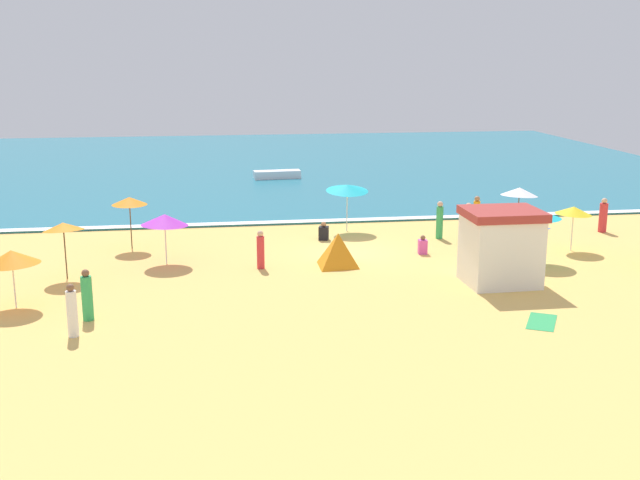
{
  "coord_description": "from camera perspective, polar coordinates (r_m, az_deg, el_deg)",
  "views": [
    {
      "loc": [
        -6.01,
        -32.29,
        8.48
      ],
      "look_at": [
        -1.39,
        -0.77,
        0.8
      ],
      "focal_mm": 43.62,
      "sensor_mm": 36.0,
      "label": 1
    }
  ],
  "objects": [
    {
      "name": "ground_plane",
      "position": [
        33.92,
        2.14,
        -0.93
      ],
      "size": [
        60.0,
        60.0,
        0.0
      ],
      "primitive_type": "plane",
      "color": "#EDBC60"
    },
    {
      "name": "ocean_water",
      "position": [
        61.17,
        -2.63,
        5.62
      ],
      "size": [
        60.0,
        44.0,
        0.1
      ],
      "primitive_type": "cube",
      "color": "teal",
      "rests_on": "ground_plane"
    },
    {
      "name": "wave_breaker_foam",
      "position": [
        39.94,
        0.51,
        1.45
      ],
      "size": [
        57.0,
        0.7,
        0.01
      ],
      "primitive_type": "cube",
      "color": "white",
      "rests_on": "ocean_water"
    },
    {
      "name": "lifeguard_cabana",
      "position": [
        29.79,
        13.13,
        -0.46
      ],
      "size": [
        2.79,
        2.38,
        2.85
      ],
      "color": "white",
      "rests_on": "ground_plane"
    },
    {
      "name": "beach_umbrella_0",
      "position": [
        28.13,
        -21.69,
        -1.2
      ],
      "size": [
        2.64,
        2.63,
        2.07
      ],
      "color": "silver",
      "rests_on": "ground_plane"
    },
    {
      "name": "beach_umbrella_1",
      "position": [
        35.63,
        18.11,
        2.07
      ],
      "size": [
        1.63,
        1.62,
        2.01
      ],
      "color": "silver",
      "rests_on": "ground_plane"
    },
    {
      "name": "beach_umbrella_2",
      "position": [
        40.11,
        14.42,
        3.46
      ],
      "size": [
        2.62,
        2.62,
        2.01
      ],
      "color": "#4C3823",
      "rests_on": "ground_plane"
    },
    {
      "name": "beach_umbrella_3",
      "position": [
        33.07,
        15.64,
        1.79
      ],
      "size": [
        2.71,
        2.7,
        2.23
      ],
      "color": "#4C3823",
      "rests_on": "ground_plane"
    },
    {
      "name": "beach_umbrella_4",
      "position": [
        37.61,
        2.01,
        3.85
      ],
      "size": [
        2.16,
        2.18,
        2.42
      ],
      "color": "silver",
      "rests_on": "ground_plane"
    },
    {
      "name": "beach_umbrella_5",
      "position": [
        31.08,
        -18.32,
        0.93
      ],
      "size": [
        2.02,
        2.03,
        2.3
      ],
      "color": "#4C3823",
      "rests_on": "ground_plane"
    },
    {
      "name": "beach_umbrella_6",
      "position": [
        35.12,
        -13.81,
        2.79
      ],
      "size": [
        2.13,
        2.13,
        2.35
      ],
      "color": "#4C3823",
      "rests_on": "ground_plane"
    },
    {
      "name": "beach_umbrella_8",
      "position": [
        32.28,
        -11.33,
        1.47
      ],
      "size": [
        2.64,
        2.63,
        2.14
      ],
      "color": "silver",
      "rests_on": "ground_plane"
    },
    {
      "name": "beach_tent",
      "position": [
        31.67,
        1.34,
        -0.7
      ],
      "size": [
        2.25,
        2.26,
        1.36
      ],
      "color": "orange",
      "rests_on": "ground_plane"
    },
    {
      "name": "beachgoer_0",
      "position": [
        38.54,
        11.41,
        1.85
      ],
      "size": [
        0.38,
        0.38,
        1.75
      ],
      "color": "orange",
      "rests_on": "ground_plane"
    },
    {
      "name": "beachgoer_1",
      "position": [
        33.91,
        7.54,
        -0.43
      ],
      "size": [
        0.41,
        0.41,
        0.83
      ],
      "color": "#D84CA5",
      "rests_on": "ground_plane"
    },
    {
      "name": "beachgoer_2",
      "position": [
        31.33,
        -4.38,
        -0.76
      ],
      "size": [
        0.4,
        0.4,
        1.57
      ],
      "color": "red",
      "rests_on": "ground_plane"
    },
    {
      "name": "beachgoer_3",
      "position": [
        40.1,
        20.06,
        1.65
      ],
      "size": [
        0.51,
        0.51,
        1.67
      ],
      "color": "red",
      "rests_on": "ground_plane"
    },
    {
      "name": "beachgoer_4",
      "position": [
        36.13,
        0.27,
        0.58
      ],
      "size": [
        0.53,
        0.53,
        0.87
      ],
      "color": "black",
      "rests_on": "ground_plane"
    },
    {
      "name": "beachgoer_5",
      "position": [
        26.34,
        -16.72,
        -3.98
      ],
      "size": [
        0.42,
        0.42,
        1.71
      ],
      "color": "green",
      "rests_on": "ground_plane"
    },
    {
      "name": "beachgoer_6",
      "position": [
        35.76,
        10.79,
        1.14
      ],
      "size": [
        0.4,
        0.4,
        1.93
      ],
      "color": "black",
      "rests_on": "ground_plane"
    },
    {
      "name": "beachgoer_8",
      "position": [
        24.96,
        -17.73,
        -5.03
      ],
      "size": [
        0.37,
        0.37,
        1.69
      ],
      "color": "white",
      "rests_on": "ground_plane"
    },
    {
      "name": "beachgoer_9",
      "position": [
        36.73,
        8.77,
        1.41
      ],
      "size": [
        0.41,
        0.41,
        1.77
      ],
      "color": "green",
      "rests_on": "ground_plane"
    },
    {
      "name": "beach_towel_0",
      "position": [
        26.29,
        15.96,
        -5.79
      ],
      "size": [
        1.59,
        1.94,
        0.01
      ],
      "color": "green",
      "rests_on": "ground_plane"
    },
    {
      "name": "beach_towel_1",
      "position": [
        39.77,
        15.65,
        0.74
      ],
      "size": [
        1.51,
        1.23,
        0.01
      ],
      "color": "blue",
      "rests_on": "ground_plane"
    },
    {
      "name": "small_boat_0",
      "position": [
        53.62,
        -3.17,
        4.83
      ],
      "size": [
        3.26,
        1.22,
        0.53
      ],
      "color": "white",
      "rests_on": "ocean_water"
    }
  ]
}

